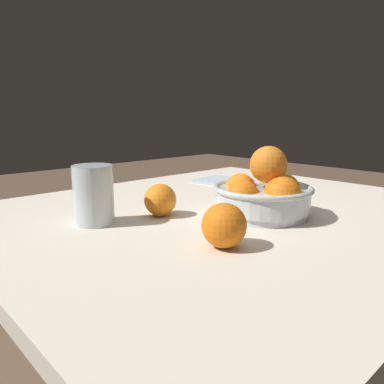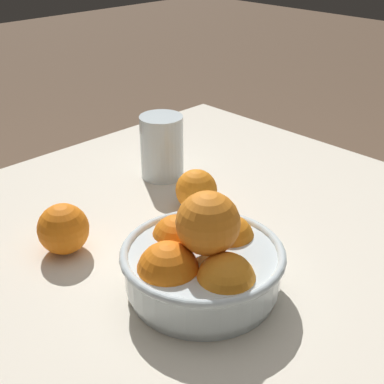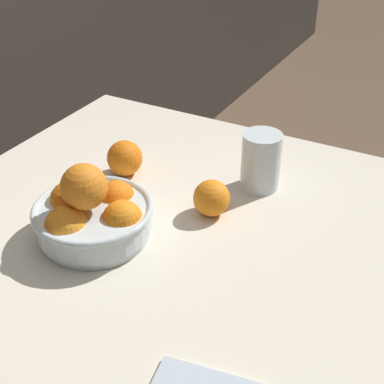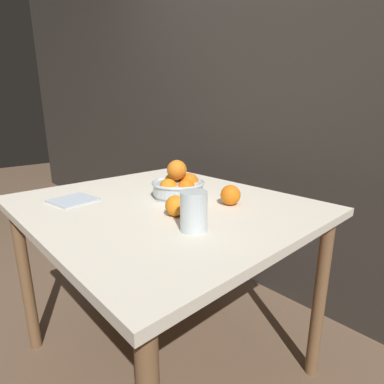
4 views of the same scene
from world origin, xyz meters
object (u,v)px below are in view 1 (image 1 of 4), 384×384
Objects in this scene: orange_loose_near_bowl at (160,200)px; orange_loose_front at (224,225)px; juice_glass at (94,197)px; fruit_bowl at (264,192)px.

orange_loose_front is at bearing 78.70° from orange_loose_near_bowl.
juice_glass is 0.30m from orange_loose_front.
fruit_bowl is 0.23m from orange_loose_near_bowl.
fruit_bowl is 0.23m from orange_loose_front.
fruit_bowl is at bearing -160.19° from orange_loose_front.
fruit_bowl is 1.80× the size of juice_glass.
juice_glass is 1.58× the size of orange_loose_front.
orange_loose_front is (-0.09, 0.28, -0.02)m from juice_glass.
orange_loose_front is (0.05, 0.24, 0.00)m from orange_loose_near_bowl.
orange_loose_near_bowl is at bearing -101.30° from orange_loose_front.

